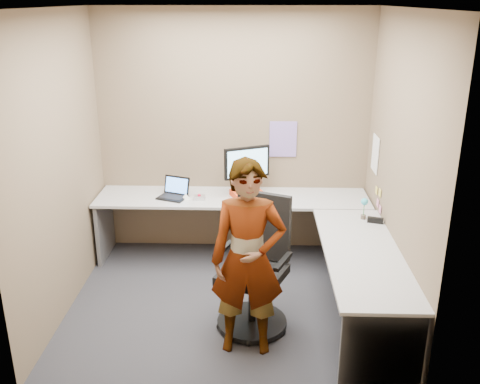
{
  "coord_description": "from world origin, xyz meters",
  "views": [
    {
      "loc": [
        0.26,
        -4.48,
        2.78
      ],
      "look_at": [
        0.11,
        0.25,
        1.05
      ],
      "focal_mm": 40.0,
      "sensor_mm": 36.0,
      "label": 1
    }
  ],
  "objects_px": {
    "person": "(248,259)",
    "monitor": "(247,165)",
    "office_chair": "(256,275)",
    "desk": "(274,231)"
  },
  "relations": [
    {
      "from": "monitor",
      "to": "office_chair",
      "type": "relative_size",
      "value": 0.41
    },
    {
      "from": "office_chair",
      "to": "person",
      "type": "height_order",
      "value": "person"
    },
    {
      "from": "desk",
      "to": "person",
      "type": "bearing_deg",
      "value": -102.54
    },
    {
      "from": "office_chair",
      "to": "monitor",
      "type": "bearing_deg",
      "value": 117.78
    },
    {
      "from": "monitor",
      "to": "office_chair",
      "type": "height_order",
      "value": "monitor"
    },
    {
      "from": "desk",
      "to": "person",
      "type": "relative_size",
      "value": 1.82
    },
    {
      "from": "person",
      "to": "office_chair",
      "type": "bearing_deg",
      "value": 80.69
    },
    {
      "from": "office_chair",
      "to": "person",
      "type": "xyz_separation_m",
      "value": [
        -0.06,
        -0.35,
        0.34
      ]
    },
    {
      "from": "person",
      "to": "monitor",
      "type": "bearing_deg",
      "value": 92.14
    },
    {
      "from": "monitor",
      "to": "office_chair",
      "type": "bearing_deg",
      "value": -109.28
    }
  ]
}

